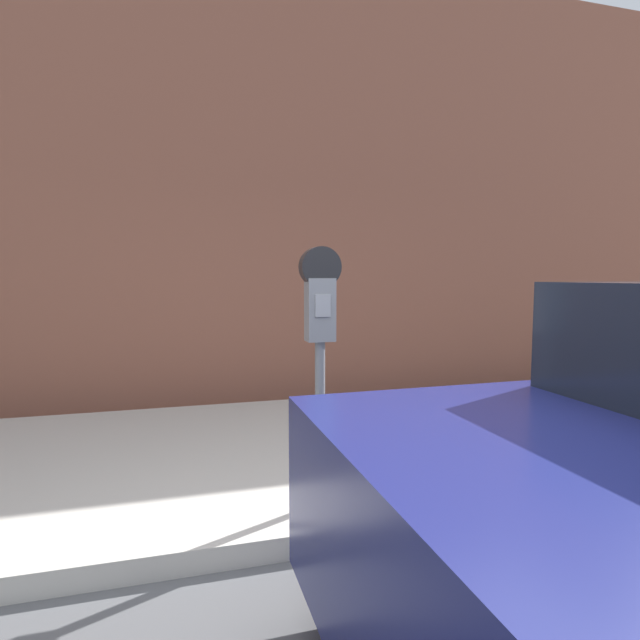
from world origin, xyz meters
TOP-DOWN VIEW (x-y plane):
  - sidewalk at (0.00, 2.20)m, footprint 24.00×2.80m
  - building_facade at (0.00, 4.20)m, footprint 24.00×0.30m
  - parking_meter at (-0.22, 1.10)m, footprint 0.23×0.12m

SIDE VIEW (x-z plane):
  - sidewalk at x=0.00m, z-range 0.00..0.13m
  - parking_meter at x=-0.22m, z-range 0.45..1.95m
  - building_facade at x=0.00m, z-range 0.00..5.02m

